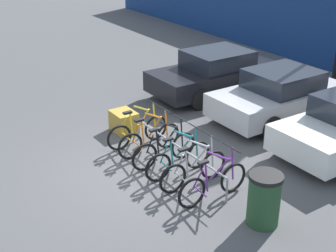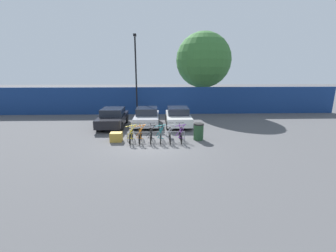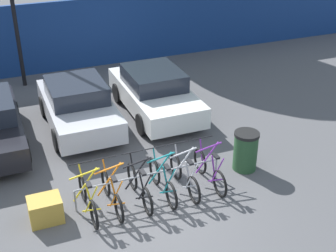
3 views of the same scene
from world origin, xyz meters
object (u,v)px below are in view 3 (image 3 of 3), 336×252
bicycle_black (139,187)px  car_silver (78,105)px  bicycle_teal (163,181)px  bike_rack (149,177)px  bicycle_orange (112,193)px  bicycle_silver (185,176)px  bicycle_yellow (88,199)px  cargo_crate (45,210)px  car_white (155,92)px  trash_bin (246,151)px  bicycle_purple (210,170)px

bicycle_black → car_silver: size_ratio=0.44×
bicycle_black → bicycle_teal: bearing=1.3°
bike_rack → bicycle_orange: size_ratio=2.05×
bicycle_teal → bicycle_silver: bearing=0.5°
bicycle_yellow → bike_rack: bearing=6.3°
bicycle_black → bicycle_silver: same height
bicycle_teal → bicycle_silver: same height
bicycle_black → bicycle_teal: size_ratio=1.00×
bicycle_silver → cargo_crate: bearing=179.5°
bike_rack → bicycle_orange: bearing=-171.0°
bicycle_silver → car_white: car_white is taller
car_white → trash_bin: 4.03m
bicycle_orange → car_silver: car_silver is taller
bicycle_yellow → bicycle_silver: same height
car_white → trash_bin: bearing=-76.2°
bicycle_orange → bicycle_teal: 1.21m
bike_rack → bicycle_yellow: 1.49m
car_silver → cargo_crate: 4.38m
bicycle_teal → cargo_crate: size_ratio=2.44×
bicycle_orange → car_silver: bearing=86.1°
car_white → bicycle_orange: bearing=-121.9°
car_white → bicycle_purple: bearing=-92.4°
car_white → cargo_crate: car_white is taller
car_silver → trash_bin: size_ratio=3.81×
bicycle_silver → bike_rack: bearing=171.0°
car_white → trash_bin: (0.96, -3.91, -0.17)m
bicycle_teal → bicycle_yellow: bearing=-179.5°
trash_bin → bicycle_black: bearing=-174.7°
bicycle_yellow → trash_bin: bicycle_yellow is taller
trash_bin → bicycle_teal: bearing=-173.4°
bicycle_purple → trash_bin: 1.17m
bicycle_yellow → bicycle_orange: (0.54, 0.00, 0.00)m
bicycle_teal → bicycle_silver: size_ratio=1.00×
bicycle_black → bicycle_purple: 1.78m
bike_rack → bicycle_silver: (0.83, -0.15, -0.11)m
bicycle_silver → bicycle_purple: 0.66m
bicycle_orange → car_white: bearing=56.8°
bicycle_teal → car_silver: bearing=104.5°
bicycle_yellow → cargo_crate: size_ratio=2.44×
car_silver → car_white: size_ratio=0.95×
bike_rack → bicycle_black: bearing=-153.1°
bicycle_teal → bike_rack: bearing=152.0°
bicycle_purple → cargo_crate: size_ratio=2.44×
car_silver → car_white: same height
bike_rack → trash_bin: 2.62m
bicycle_teal → trash_bin: size_ratio=1.66×
bicycle_purple → car_white: car_white is taller
bicycle_purple → car_white: bearing=87.5°
bicycle_yellow → trash_bin: size_ratio=1.66×
bicycle_yellow → bicycle_teal: bearing=0.6°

